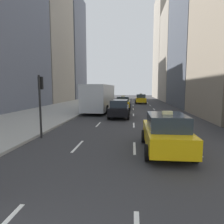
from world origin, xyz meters
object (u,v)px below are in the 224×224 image
Objects in this scene: taxi_lead at (141,99)px; traffic_light_pole at (40,96)px; sedan_black_near at (119,108)px; city_bus at (100,97)px; taxi_third at (166,132)px; taxi_second at (123,103)px.

traffic_light_pole is (-6.75, -26.42, 1.53)m from taxi_lead.
city_bus is at bearing 116.19° from sedan_black_near.
traffic_light_pole is at bearing -94.56° from city_bus.
traffic_light_pole is (-1.14, -14.26, 0.62)m from city_bus.
taxi_lead is 0.92× the size of sedan_black_near.
traffic_light_pole reaches higher than city_bus.
taxi_third is 0.92× the size of sedan_black_near.
sedan_black_near is 9.53m from traffic_light_pole.
sedan_black_near is 6.44m from city_bus.
traffic_light_pole is (-3.95, -8.54, 1.53)m from sedan_black_near.
taxi_second is at bearing 90.00° from sedan_black_near.
sedan_black_near is at bearing -98.90° from taxi_lead.
taxi_second is at bearing 76.52° from traffic_light_pole.
taxi_third is 10.78m from sedan_black_near.
taxi_second is 0.38× the size of city_bus.
taxi_second is 0.92× the size of sedan_black_near.
sedan_black_near is (-0.00, -7.94, 0.00)m from taxi_second.
traffic_light_pole is at bearing -114.83° from sedan_black_near.
city_bus reaches higher than sedan_black_near.
taxi_third is at bearing -15.48° from traffic_light_pole.
traffic_light_pole reaches higher than taxi_lead.
taxi_lead is 13.43m from city_bus.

